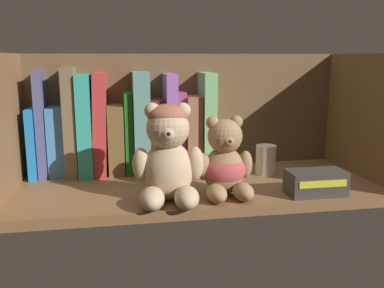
{
  "coord_description": "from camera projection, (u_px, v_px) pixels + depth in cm",
  "views": [
    {
      "loc": [
        -16.01,
        -83.46,
        27.98
      ],
      "look_at": [
        -1.19,
        0.0,
        10.47
      ],
      "focal_mm": 39.34,
      "sensor_mm": 36.0,
      "label": 1
    }
  ],
  "objects": [
    {
      "name": "teddy_bear_larger",
      "position": [
        168.0,
        155.0,
        0.76
      ],
      "size": [
        13.28,
        13.59,
        18.07
      ],
      "color": "tan",
      "rests_on": "shelf_board"
    },
    {
      "name": "shelf_side_panel_left",
      "position": [
        3.0,
        130.0,
        0.8
      ],
      "size": [
        1.6,
        32.98,
        28.8
      ],
      "primitive_type": "cube",
      "color": "brown",
      "rests_on": "ground"
    },
    {
      "name": "book_9",
      "position": [
        156.0,
        134.0,
        0.98
      ],
      "size": [
        3.67,
        12.19,
        16.85
      ],
      "primitive_type": "cube",
      "rotation": [
        0.0,
        -0.03,
        0.0
      ],
      "color": "maroon",
      "rests_on": "shelf_board"
    },
    {
      "name": "book_1",
      "position": [
        43.0,
        123.0,
        0.93
      ],
      "size": [
        1.84,
        10.75,
        23.24
      ],
      "primitive_type": "cube",
      "color": "#494B75",
      "rests_on": "shelf_board"
    },
    {
      "name": "book_10",
      "position": [
        169.0,
        122.0,
        0.98
      ],
      "size": [
        2.46,
        14.91,
        22.38
      ],
      "primitive_type": "cube",
      "color": "#975DB3",
      "rests_on": "shelf_board"
    },
    {
      "name": "book_4",
      "position": [
        86.0,
        124.0,
        0.95
      ],
      "size": [
        3.09,
        14.37,
        22.31
      ],
      "primitive_type": "cube",
      "color": "teal",
      "rests_on": "shelf_board"
    },
    {
      "name": "book_6",
      "position": [
        116.0,
        138.0,
        0.97
      ],
      "size": [
        3.54,
        11.51,
        15.53
      ],
      "primitive_type": "cube",
      "color": "brown",
      "rests_on": "shelf_board"
    },
    {
      "name": "small_product_box",
      "position": [
        316.0,
        183.0,
        0.81
      ],
      "size": [
        11.03,
        5.96,
        4.74
      ],
      "color": "#38332D",
      "rests_on": "shelf_board"
    },
    {
      "name": "book_3",
      "position": [
        72.0,
        121.0,
        0.94
      ],
      "size": [
        2.59,
        13.31,
        23.91
      ],
      "primitive_type": "cube",
      "color": "brown",
      "rests_on": "shelf_board"
    },
    {
      "name": "book_11",
      "position": [
        179.0,
        130.0,
        0.99
      ],
      "size": [
        2.3,
        9.56,
        18.33
      ],
      "primitive_type": "cube",
      "rotation": [
        0.0,
        0.02,
        0.0
      ],
      "color": "#953A66",
      "rests_on": "shelf_board"
    },
    {
      "name": "book_7",
      "position": [
        128.0,
        132.0,
        0.97
      ],
      "size": [
        1.79,
        11.84,
        18.28
      ],
      "primitive_type": "cube",
      "color": "#1C5C1A",
      "rests_on": "shelf_board"
    },
    {
      "name": "shelf_board",
      "position": [
        198.0,
        188.0,
        0.89
      ],
      "size": [
        73.37,
        30.58,
        2.0
      ],
      "primitive_type": "cube",
      "color": "brown",
      "rests_on": "ground"
    },
    {
      "name": "book_12",
      "position": [
        191.0,
        132.0,
        1.0
      ],
      "size": [
        3.37,
        11.93,
        17.32
      ],
      "primitive_type": "cube",
      "color": "#8F5C40",
      "rests_on": "shelf_board"
    },
    {
      "name": "book_13",
      "position": [
        205.0,
        120.0,
        1.0
      ],
      "size": [
        2.81,
        14.15,
        22.59
      ],
      "primitive_type": "cube",
      "color": "#73B572",
      "rests_on": "shelf_board"
    },
    {
      "name": "shelf_side_panel_right",
      "position": [
        365.0,
        120.0,
        0.92
      ],
      "size": [
        1.6,
        32.98,
        28.8
      ],
      "primitive_type": "cube",
      "color": "brown",
      "rests_on": "ground"
    },
    {
      "name": "book_8",
      "position": [
        141.0,
        122.0,
        0.97
      ],
      "size": [
        3.57,
        14.19,
        22.84
      ],
      "primitive_type": "cube",
      "color": "slate",
      "rests_on": "shelf_board"
    },
    {
      "name": "book_0",
      "position": [
        35.0,
        141.0,
        0.94
      ],
      "size": [
        1.6,
        13.13,
        15.28
      ],
      "primitive_type": "cube",
      "color": "#1D6FBA",
      "rests_on": "shelf_board"
    },
    {
      "name": "book_5",
      "position": [
        100.0,
        123.0,
        0.96
      ],
      "size": [
        3.56,
        13.51,
        22.8
      ],
      "primitive_type": "cube",
      "rotation": [
        0.0,
        0.03,
        0.0
      ],
      "color": "#B13131",
      "rests_on": "shelf_board"
    },
    {
      "name": "book_2",
      "position": [
        58.0,
        140.0,
        0.95
      ],
      "size": [
        3.52,
        9.93,
        15.32
      ],
      "primitive_type": "cube",
      "color": "teal",
      "rests_on": "shelf_board"
    },
    {
      "name": "teddy_bear_smaller",
      "position": [
        225.0,
        164.0,
        0.8
      ],
      "size": [
        11.07,
        11.51,
        15.25
      ],
      "color": "#93704C",
      "rests_on": "shelf_board"
    },
    {
      "name": "shelf_back_panel",
      "position": [
        185.0,
        115.0,
        1.01
      ],
      "size": [
        75.77,
        1.2,
        28.8
      ],
      "primitive_type": "cube",
      "color": "brown",
      "rests_on": "ground"
    },
    {
      "name": "pillar_candle",
      "position": [
        266.0,
        160.0,
        0.95
      ],
      "size": [
        4.51,
        4.51,
        6.67
      ],
      "primitive_type": "cylinder",
      "color": "silver",
      "rests_on": "shelf_board"
    }
  ]
}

